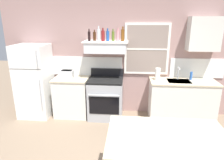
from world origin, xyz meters
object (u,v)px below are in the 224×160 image
at_px(bottle_olive_oil_square, 113,36).
at_px(bottle_amber_wine, 123,35).
at_px(refrigerator, 34,81).
at_px(bottle_blue_liqueur, 108,36).
at_px(paper_towel_roll, 158,74).
at_px(bottle_red_label_wine, 103,36).
at_px(bottle_brown_stout, 95,36).
at_px(bottle_balsamic_dark, 89,36).
at_px(bottle_rose_pink, 118,36).
at_px(dish_soap_bottle, 191,76).
at_px(toaster, 67,74).
at_px(bottle_clear_tall, 99,35).
at_px(stove_range, 106,98).

height_order(bottle_olive_oil_square, bottle_amber_wine, bottle_amber_wine).
relative_size(refrigerator, bottle_blue_liqueur, 6.24).
relative_size(bottle_olive_oil_square, paper_towel_roll, 0.93).
height_order(bottle_red_label_wine, bottle_blue_liqueur, bottle_red_label_wine).
bearing_deg(bottle_amber_wine, bottle_brown_stout, 177.72).
xyz_separation_m(bottle_red_label_wine, bottle_blue_liqueur, (0.10, 0.02, -0.00)).
distance_m(refrigerator, bottle_balsamic_dark, 1.65).
height_order(refrigerator, bottle_brown_stout, bottle_brown_stout).
distance_m(bottle_balsamic_dark, bottle_red_label_wine, 0.30).
distance_m(refrigerator, bottle_rose_pink, 2.17).
xyz_separation_m(bottle_amber_wine, dish_soap_bottle, (1.52, 0.04, -0.87)).
relative_size(bottle_balsamic_dark, bottle_amber_wine, 0.84).
xyz_separation_m(refrigerator, bottle_blue_liqueur, (1.69, 0.09, 1.02)).
height_order(toaster, bottle_clear_tall, bottle_clear_tall).
relative_size(bottle_brown_stout, paper_towel_roll, 0.87).
xyz_separation_m(toaster, bottle_amber_wine, (1.24, 0.09, 0.86)).
bearing_deg(bottle_clear_tall, dish_soap_bottle, 1.52).
height_order(bottle_olive_oil_square, paper_towel_roll, bottle_olive_oil_square).
xyz_separation_m(bottle_clear_tall, bottle_red_label_wine, (0.10, -0.04, -0.02)).
height_order(refrigerator, bottle_clear_tall, bottle_clear_tall).
bearing_deg(stove_range, refrigerator, -179.20).
bearing_deg(paper_towel_roll, bottle_blue_liqueur, 178.37).
bearing_deg(dish_soap_bottle, paper_towel_roll, -172.31).
bearing_deg(bottle_rose_pink, stove_range, -159.55).
height_order(bottle_balsamic_dark, dish_soap_bottle, bottle_balsamic_dark).
relative_size(bottle_red_label_wine, paper_towel_roll, 1.02).
height_order(bottle_balsamic_dark, paper_towel_roll, bottle_balsamic_dark).
bearing_deg(toaster, bottle_amber_wine, 4.34).
bearing_deg(refrigerator, bottle_red_label_wine, 2.45).
distance_m(toaster, bottle_olive_oil_square, 1.34).
distance_m(refrigerator, bottle_olive_oil_square, 2.08).
bearing_deg(toaster, bottle_blue_liqueur, 4.32).
distance_m(bottle_clear_tall, bottle_rose_pink, 0.41).
bearing_deg(toaster, bottle_brown_stout, 10.66).
height_order(toaster, bottle_red_label_wine, bottle_red_label_wine).
height_order(refrigerator, bottle_olive_oil_square, bottle_olive_oil_square).
bearing_deg(toaster, dish_soap_bottle, 2.87).
xyz_separation_m(bottle_brown_stout, paper_towel_roll, (1.39, -0.08, -0.80)).
height_order(bottle_clear_tall, bottle_amber_wine, bottle_clear_tall).
height_order(bottle_clear_tall, paper_towel_roll, bottle_clear_tall).
height_order(bottle_blue_liqueur, bottle_rose_pink, bottle_rose_pink).
distance_m(bottle_clear_tall, bottle_blue_liqueur, 0.20).
height_order(stove_range, bottle_olive_oil_square, bottle_olive_oil_square).
relative_size(toaster, bottle_brown_stout, 1.27).
distance_m(bottle_red_label_wine, bottle_amber_wine, 0.42).
bearing_deg(bottle_olive_oil_square, bottle_blue_liqueur, -155.83).
relative_size(paper_towel_roll, dish_soap_bottle, 1.50).
xyz_separation_m(bottle_clear_tall, paper_towel_roll, (1.29, -0.05, -0.83)).
bearing_deg(bottle_amber_wine, bottle_red_label_wine, -173.44).
bearing_deg(bottle_red_label_wine, toaster, -176.78).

